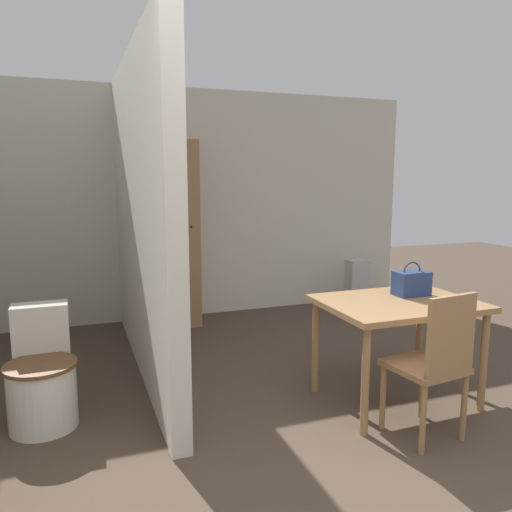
{
  "coord_description": "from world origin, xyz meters",
  "views": [
    {
      "loc": [
        -1.2,
        -1.32,
        1.56
      ],
      "look_at": [
        0.09,
        2.17,
        0.97
      ],
      "focal_mm": 35.0,
      "sensor_mm": 36.0,
      "label": 1
    }
  ],
  "objects_px": {
    "dining_table": "(398,312)",
    "wooden_cabinet": "(174,234)",
    "wooden_chair": "(434,361)",
    "toilet": "(42,379)",
    "handbag": "(411,283)",
    "space_heater": "(357,285)"
  },
  "relations": [
    {
      "from": "dining_table",
      "to": "wooden_cabinet",
      "type": "relative_size",
      "value": 0.54
    },
    {
      "from": "wooden_chair",
      "to": "wooden_cabinet",
      "type": "xyz_separation_m",
      "value": [
        -0.95,
        2.92,
        0.47
      ]
    },
    {
      "from": "dining_table",
      "to": "toilet",
      "type": "relative_size",
      "value": 1.42
    },
    {
      "from": "dining_table",
      "to": "handbag",
      "type": "height_order",
      "value": "handbag"
    },
    {
      "from": "handbag",
      "to": "space_heater",
      "type": "height_order",
      "value": "handbag"
    },
    {
      "from": "toilet",
      "to": "handbag",
      "type": "height_order",
      "value": "handbag"
    },
    {
      "from": "toilet",
      "to": "space_heater",
      "type": "distance_m",
      "value": 3.75
    },
    {
      "from": "wooden_chair",
      "to": "space_heater",
      "type": "distance_m",
      "value": 2.97
    },
    {
      "from": "wooden_chair",
      "to": "wooden_cabinet",
      "type": "distance_m",
      "value": 3.1
    },
    {
      "from": "handbag",
      "to": "wooden_cabinet",
      "type": "height_order",
      "value": "wooden_cabinet"
    },
    {
      "from": "wooden_cabinet",
      "to": "wooden_chair",
      "type": "bearing_deg",
      "value": -71.99
    },
    {
      "from": "wooden_chair",
      "to": "wooden_cabinet",
      "type": "bearing_deg",
      "value": 100.94
    },
    {
      "from": "wooden_chair",
      "to": "toilet",
      "type": "xyz_separation_m",
      "value": [
        -2.18,
        1.03,
        -0.2
      ]
    },
    {
      "from": "space_heater",
      "to": "toilet",
      "type": "bearing_deg",
      "value": -153.13
    },
    {
      "from": "dining_table",
      "to": "toilet",
      "type": "distance_m",
      "value": 2.38
    },
    {
      "from": "dining_table",
      "to": "wooden_chair",
      "type": "height_order",
      "value": "wooden_chair"
    },
    {
      "from": "dining_table",
      "to": "wooden_chair",
      "type": "xyz_separation_m",
      "value": [
        -0.11,
        -0.52,
        -0.15
      ]
    },
    {
      "from": "toilet",
      "to": "handbag",
      "type": "distance_m",
      "value": 2.57
    },
    {
      "from": "wooden_cabinet",
      "to": "space_heater",
      "type": "xyz_separation_m",
      "value": [
        2.11,
        -0.19,
        -0.67
      ]
    },
    {
      "from": "wooden_chair",
      "to": "dining_table",
      "type": "bearing_deg",
      "value": 70.41
    },
    {
      "from": "wooden_chair",
      "to": "toilet",
      "type": "distance_m",
      "value": 2.42
    },
    {
      "from": "handbag",
      "to": "dining_table",
      "type": "bearing_deg",
      "value": -150.38
    }
  ]
}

